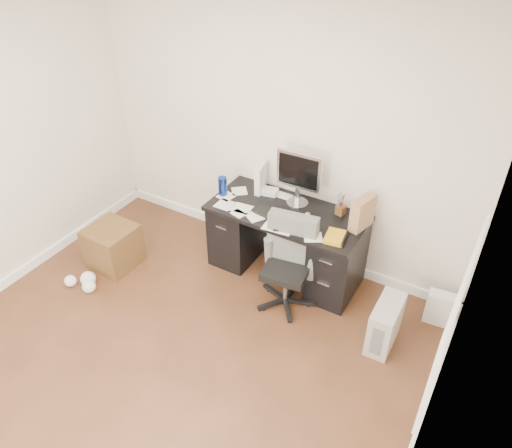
{
  "coord_description": "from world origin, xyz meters",
  "views": [
    {
      "loc": [
        2.03,
        -1.87,
        3.4
      ],
      "look_at": [
        0.22,
        1.2,
        0.85
      ],
      "focal_mm": 35.0,
      "sensor_mm": 36.0,
      "label": 1
    }
  ],
  "objects_px": {
    "office_chair": "(287,266)",
    "keyboard": "(275,216)",
    "desk": "(286,241)",
    "pc_tower": "(385,324)",
    "lcd_monitor": "(299,179)",
    "wicker_basket": "(113,246)"
  },
  "relations": [
    {
      "from": "office_chair",
      "to": "pc_tower",
      "type": "relative_size",
      "value": 2.06
    },
    {
      "from": "lcd_monitor",
      "to": "wicker_basket",
      "type": "bearing_deg",
      "value": -151.65
    },
    {
      "from": "keyboard",
      "to": "wicker_basket",
      "type": "bearing_deg",
      "value": -148.06
    },
    {
      "from": "keyboard",
      "to": "pc_tower",
      "type": "height_order",
      "value": "keyboard"
    },
    {
      "from": "lcd_monitor",
      "to": "office_chair",
      "type": "distance_m",
      "value": 0.82
    },
    {
      "from": "desk",
      "to": "pc_tower",
      "type": "height_order",
      "value": "desk"
    },
    {
      "from": "lcd_monitor",
      "to": "wicker_basket",
      "type": "relative_size",
      "value": 1.25
    },
    {
      "from": "lcd_monitor",
      "to": "pc_tower",
      "type": "distance_m",
      "value": 1.52
    },
    {
      "from": "desk",
      "to": "wicker_basket",
      "type": "relative_size",
      "value": 3.35
    },
    {
      "from": "office_chair",
      "to": "keyboard",
      "type": "bearing_deg",
      "value": 127.51
    },
    {
      "from": "pc_tower",
      "to": "keyboard",
      "type": "bearing_deg",
      "value": 167.5
    },
    {
      "from": "desk",
      "to": "pc_tower",
      "type": "relative_size",
      "value": 3.37
    },
    {
      "from": "office_chair",
      "to": "pc_tower",
      "type": "xyz_separation_m",
      "value": [
        0.96,
        -0.0,
        -0.24
      ]
    },
    {
      "from": "lcd_monitor",
      "to": "wicker_basket",
      "type": "height_order",
      "value": "lcd_monitor"
    },
    {
      "from": "keyboard",
      "to": "pc_tower",
      "type": "distance_m",
      "value": 1.36
    },
    {
      "from": "keyboard",
      "to": "lcd_monitor",
      "type": "bearing_deg",
      "value": 86.17
    },
    {
      "from": "desk",
      "to": "wicker_basket",
      "type": "distance_m",
      "value": 1.78
    },
    {
      "from": "pc_tower",
      "to": "wicker_basket",
      "type": "distance_m",
      "value": 2.79
    },
    {
      "from": "lcd_monitor",
      "to": "pc_tower",
      "type": "xyz_separation_m",
      "value": [
        1.15,
        -0.57,
        -0.81
      ]
    },
    {
      "from": "keyboard",
      "to": "pc_tower",
      "type": "relative_size",
      "value": 0.96
    },
    {
      "from": "lcd_monitor",
      "to": "office_chair",
      "type": "height_order",
      "value": "lcd_monitor"
    },
    {
      "from": "desk",
      "to": "keyboard",
      "type": "height_order",
      "value": "keyboard"
    }
  ]
}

